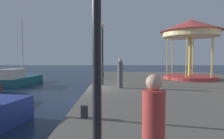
% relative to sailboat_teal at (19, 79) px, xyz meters
% --- Properties ---
extents(ground_plane, '(120.00, 120.00, 0.00)m').
position_rel_sailboat_teal_xyz_m(ground_plane, '(8.07, -6.78, -0.64)').
color(ground_plane, '#162338').
extents(quay_dock, '(14.62, 28.31, 0.80)m').
position_rel_sailboat_teal_xyz_m(quay_dock, '(15.38, -6.78, -0.24)').
color(quay_dock, '#5B564F').
rests_on(quay_dock, ground).
extents(sailboat_teal, '(2.64, 5.95, 6.89)m').
position_rel_sailboat_teal_xyz_m(sailboat_teal, '(0.00, 0.00, 0.00)').
color(sailboat_teal, '#19606B').
rests_on(sailboat_teal, ground).
extents(carousel, '(5.54, 5.54, 5.52)m').
position_rel_sailboat_teal_xyz_m(carousel, '(16.94, -1.66, 4.31)').
color(carousel, '#B23333').
rests_on(carousel, quay_dock).
extents(lamp_post_mid_promenade, '(0.36, 0.36, 4.51)m').
position_rel_sailboat_teal_xyz_m(lamp_post_mid_promenade, '(8.95, -5.36, 3.22)').
color(lamp_post_mid_promenade, black).
rests_on(lamp_post_mid_promenade, quay_dock).
extents(bollard_north, '(0.24, 0.24, 0.40)m').
position_rel_sailboat_teal_xyz_m(bollard_north, '(8.48, -5.26, 0.36)').
color(bollard_north, '#2D2D33').
rests_on(bollard_north, quay_dock).
extents(bollard_center, '(0.24, 0.24, 0.40)m').
position_rel_sailboat_teal_xyz_m(bollard_center, '(8.64, 1.00, 0.36)').
color(bollard_center, '#2D2D33').
rests_on(bollard_center, quay_dock).
extents(bollard_south, '(0.24, 0.24, 0.40)m').
position_rel_sailboat_teal_xyz_m(bollard_south, '(8.74, -13.13, 0.36)').
color(bollard_south, '#2D2D33').
rests_on(bollard_south, quay_dock).
extents(person_by_the_water, '(0.34, 0.34, 1.72)m').
position_rel_sailboat_teal_xyz_m(person_by_the_water, '(10.27, -16.39, 0.97)').
color(person_by_the_water, '#B23833').
rests_on(person_by_the_water, quay_dock).
extents(person_far_corner, '(0.34, 0.34, 1.94)m').
position_rel_sailboat_teal_xyz_m(person_far_corner, '(10.18, -6.93, 1.07)').
color(person_far_corner, '#514C56').
rests_on(person_far_corner, quay_dock).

